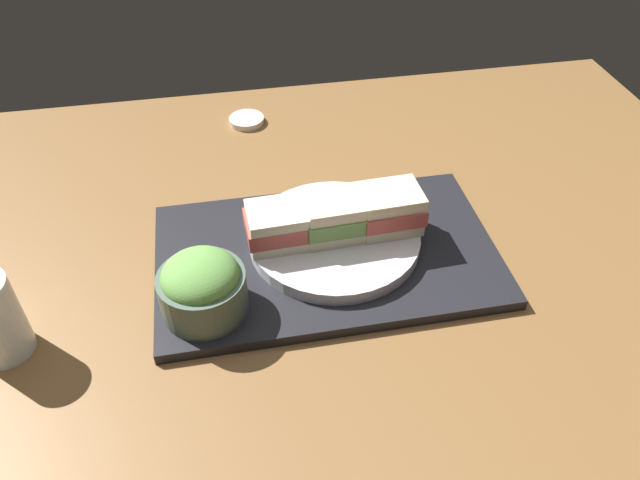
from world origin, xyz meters
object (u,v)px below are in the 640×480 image
(sandwich_middle, at_px, (335,217))
(sandwich_far, at_px, (279,225))
(sandwich_near, at_px, (390,209))
(small_sauce_dish, at_px, (247,120))
(salad_bowl, at_px, (202,286))
(sandwich_plate, at_px, (335,238))

(sandwich_middle, relative_size, sandwich_far, 0.98)
(sandwich_near, relative_size, sandwich_far, 0.97)
(sandwich_middle, relative_size, small_sauce_dish, 1.40)
(salad_bowl, relative_size, small_sauce_dish, 1.70)
(sandwich_middle, bearing_deg, salad_bowl, 26.22)
(sandwich_middle, height_order, small_sauce_dish, sandwich_middle)
(sandwich_near, bearing_deg, salad_bowl, 19.39)
(sandwich_plate, xyz_separation_m, small_sauce_dish, (0.08, -0.35, -0.02))
(sandwich_far, bearing_deg, sandwich_plate, -179.03)
(sandwich_far, bearing_deg, small_sauce_dish, -88.27)
(salad_bowl, bearing_deg, sandwich_plate, -153.78)
(sandwich_near, height_order, small_sauce_dish, sandwich_near)
(sandwich_near, bearing_deg, sandwich_far, 0.97)
(sandwich_middle, distance_m, small_sauce_dish, 0.37)
(sandwich_plate, bearing_deg, salad_bowl, 26.22)
(sandwich_near, relative_size, sandwich_middle, 0.99)
(salad_bowl, xyz_separation_m, small_sauce_dish, (-0.09, -0.44, -0.05))
(sandwich_plate, xyz_separation_m, sandwich_middle, (0.00, 0.00, 0.04))
(salad_bowl, distance_m, small_sauce_dish, 0.45)
(sandwich_far, distance_m, small_sauce_dish, 0.36)
(sandwich_near, relative_size, salad_bowl, 0.82)
(small_sauce_dish, bearing_deg, salad_bowl, 78.32)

